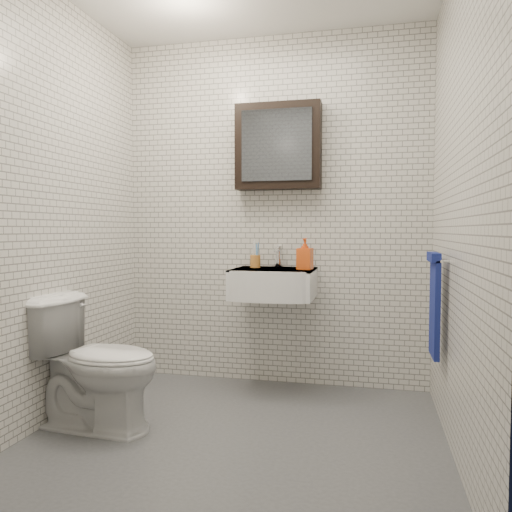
{
  "coord_description": "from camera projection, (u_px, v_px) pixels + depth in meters",
  "views": [
    {
      "loc": [
        0.7,
        -2.55,
        1.11
      ],
      "look_at": [
        0.0,
        0.45,
        0.95
      ],
      "focal_mm": 35.0,
      "sensor_mm": 36.0,
      "label": 1
    }
  ],
  "objects": [
    {
      "name": "washbasin",
      "position": [
        273.0,
        283.0,
        3.36
      ],
      "size": [
        0.55,
        0.5,
        0.2
      ],
      "color": "white",
      "rests_on": "room_shell"
    },
    {
      "name": "mirror_cabinet",
      "position": [
        278.0,
        147.0,
        3.5
      ],
      "size": [
        0.6,
        0.15,
        0.6
      ],
      "color": "black",
      "rests_on": "room_shell"
    },
    {
      "name": "soap_bottle",
      "position": [
        305.0,
        254.0,
        3.33
      ],
      "size": [
        0.11,
        0.11,
        0.21
      ],
      "primitive_type": "imported",
      "rotation": [
        0.0,
        0.0,
        -0.14
      ],
      "color": "orange",
      "rests_on": "washbasin"
    },
    {
      "name": "ground",
      "position": [
        237.0,
        435.0,
        2.7
      ],
      "size": [
        2.2,
        2.0,
        0.01
      ],
      "primitive_type": "cube",
      "color": "#4A4C51",
      "rests_on": "ground"
    },
    {
      "name": "toilet",
      "position": [
        96.0,
        362.0,
        2.79
      ],
      "size": [
        0.76,
        0.47,
        0.75
      ],
      "primitive_type": "imported",
      "rotation": [
        0.0,
        0.0,
        1.49
      ],
      "color": "white",
      "rests_on": "ground"
    },
    {
      "name": "toothbrush_cup",
      "position": [
        255.0,
        261.0,
        3.49
      ],
      "size": [
        0.09,
        0.09,
        0.2
      ],
      "rotation": [
        0.0,
        0.0,
        -0.41
      ],
      "color": "#C87D32",
      "rests_on": "washbasin"
    },
    {
      "name": "room_shell",
      "position": [
        236.0,
        163.0,
        2.62
      ],
      "size": [
        2.22,
        2.02,
        2.51
      ],
      "color": "silver",
      "rests_on": "ground"
    },
    {
      "name": "faucet",
      "position": [
        278.0,
        258.0,
        3.55
      ],
      "size": [
        0.06,
        0.2,
        0.15
      ],
      "color": "silver",
      "rests_on": "washbasin"
    },
    {
      "name": "towel_rail",
      "position": [
        435.0,
        300.0,
        2.77
      ],
      "size": [
        0.09,
        0.3,
        0.58
      ],
      "color": "silver",
      "rests_on": "room_shell"
    }
  ]
}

